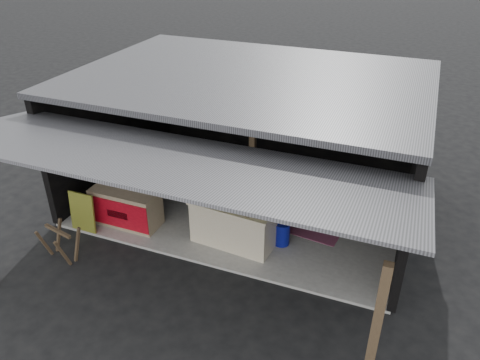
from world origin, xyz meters
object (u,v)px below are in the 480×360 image
at_px(banana_table, 237,220).
at_px(neighbor_stall, 126,205).
at_px(white_crate, 251,194).
at_px(water_barrel, 282,234).
at_px(plastic_chair, 330,190).
at_px(sawhorse, 60,240).

xyz_separation_m(banana_table, neighbor_stall, (-2.40, -0.32, -0.02)).
relative_size(banana_table, white_crate, 1.75).
height_order(neighbor_stall, water_barrel, neighbor_stall).
xyz_separation_m(white_crate, plastic_chair, (1.60, 0.72, 0.05)).
xyz_separation_m(neighbor_stall, plastic_chair, (3.93, 2.03, 0.10)).
relative_size(water_barrel, plastic_chair, 0.50).
distance_m(banana_table, sawhorse, 3.44).
bearing_deg(plastic_chair, water_barrel, -124.33).
xyz_separation_m(banana_table, plastic_chair, (1.53, 1.71, 0.08)).
relative_size(neighbor_stall, water_barrel, 3.19).
bearing_deg(white_crate, plastic_chair, 23.74).
xyz_separation_m(white_crate, water_barrel, (0.98, -0.80, -0.27)).
bearing_deg(sawhorse, white_crate, 56.14).
bearing_deg(water_barrel, white_crate, 140.51).
bearing_deg(plastic_chair, banana_table, -143.80).
xyz_separation_m(white_crate, neighbor_stall, (-2.33, -1.31, -0.05)).
bearing_deg(banana_table, plastic_chair, 52.84).
bearing_deg(plastic_chair, neighbor_stall, -164.73).
distance_m(neighbor_stall, sawhorse, 1.55).
xyz_separation_m(banana_table, sawhorse, (-2.95, -1.77, -0.10)).
xyz_separation_m(banana_table, water_barrel, (0.90, 0.19, -0.24)).
distance_m(banana_table, neighbor_stall, 2.42).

